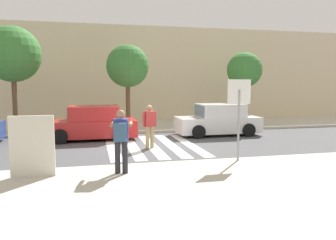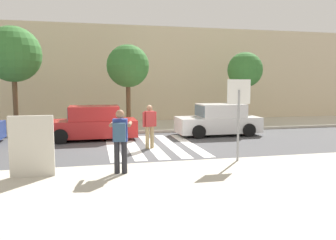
{
  "view_description": "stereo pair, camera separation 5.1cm",
  "coord_description": "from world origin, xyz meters",
  "views": [
    {
      "loc": [
        -2.35,
        -12.93,
        2.55
      ],
      "look_at": [
        0.6,
        -0.2,
        1.1
      ],
      "focal_mm": 35.0,
      "sensor_mm": 36.0,
      "label": 1
    },
    {
      "loc": [
        -2.3,
        -12.94,
        2.55
      ],
      "look_at": [
        0.6,
        -0.2,
        1.1
      ],
      "focal_mm": 35.0,
      "sensor_mm": 36.0,
      "label": 2
    }
  ],
  "objects": [
    {
      "name": "photographer_with_backpack",
      "position": [
        -1.63,
        -4.26,
        1.17
      ],
      "size": [
        0.67,
        0.9,
        1.72
      ],
      "color": "#232328",
      "rests_on": "sidewalk_near"
    },
    {
      "name": "crosswalk_stripe_2",
      "position": [
        0.0,
        0.2,
        0.0
      ],
      "size": [
        0.44,
        5.2,
        0.01
      ],
      "primitive_type": "cube",
      "color": "silver",
      "rests_on": "ground"
    },
    {
      "name": "parked_car_white",
      "position": [
        3.76,
        2.3,
        0.73
      ],
      "size": [
        4.1,
        1.92,
        1.55
      ],
      "color": "white",
      "rests_on": "ground"
    },
    {
      "name": "crosswalk_stripe_4",
      "position": [
        1.6,
        0.2,
        0.0
      ],
      "size": [
        0.44,
        5.2,
        0.01
      ],
      "primitive_type": "cube",
      "color": "silver",
      "rests_on": "ground"
    },
    {
      "name": "stop_sign",
      "position": [
        2.08,
        -3.55,
        1.99
      ],
      "size": [
        0.76,
        0.08,
        2.55
      ],
      "color": "gray",
      "rests_on": "sidewalk_near"
    },
    {
      "name": "pedestrian_crossing",
      "position": [
        -0.17,
        -0.33,
        0.97
      ],
      "size": [
        0.57,
        0.31,
        1.72
      ],
      "color": "tan",
      "rests_on": "ground"
    },
    {
      "name": "street_tree_west",
      "position": [
        -6.03,
        4.28,
        3.94
      ],
      "size": [
        2.67,
        2.67,
        5.16
      ],
      "color": "brown",
      "rests_on": "sidewalk_far"
    },
    {
      "name": "street_tree_center",
      "position": [
        -0.5,
        4.46,
        3.45
      ],
      "size": [
        2.23,
        2.23,
        4.45
      ],
      "color": "brown",
      "rests_on": "sidewalk_far"
    },
    {
      "name": "sidewalk_near",
      "position": [
        0.0,
        -6.2,
        0.07
      ],
      "size": [
        60.0,
        6.0,
        0.14
      ],
      "primitive_type": "cube",
      "color": "beige",
      "rests_on": "ground"
    },
    {
      "name": "building_facade_far",
      "position": [
        0.0,
        10.4,
        3.14
      ],
      "size": [
        56.0,
        4.0,
        6.28
      ],
      "primitive_type": "cube",
      "color": "beige",
      "rests_on": "ground"
    },
    {
      "name": "street_tree_east",
      "position": [
        6.5,
        5.15,
        3.34
      ],
      "size": [
        2.07,
        2.07,
        4.27
      ],
      "color": "brown",
      "rests_on": "sidewalk_far"
    },
    {
      "name": "crosswalk_stripe_0",
      "position": [
        -1.6,
        0.2,
        0.0
      ],
      "size": [
        0.44,
        5.2,
        0.01
      ],
      "primitive_type": "cube",
      "color": "silver",
      "rests_on": "ground"
    },
    {
      "name": "ground_plane",
      "position": [
        0.0,
        0.0,
        0.0
      ],
      "size": [
        120.0,
        120.0,
        0.0
      ],
      "primitive_type": "plane",
      "color": "#4C4C4F"
    },
    {
      "name": "crosswalk_stripe_1",
      "position": [
        -0.8,
        0.2,
        0.0
      ],
      "size": [
        0.44,
        5.2,
        0.01
      ],
      "primitive_type": "cube",
      "color": "silver",
      "rests_on": "ground"
    },
    {
      "name": "advertising_board",
      "position": [
        -3.89,
        -4.03,
        0.94
      ],
      "size": [
        1.1,
        0.11,
        1.6
      ],
      "color": "beige",
      "rests_on": "sidewalk_near"
    },
    {
      "name": "sidewalk_far",
      "position": [
        0.0,
        6.0,
        0.07
      ],
      "size": [
        60.0,
        4.8,
        0.14
      ],
      "primitive_type": "cube",
      "color": "beige",
      "rests_on": "ground"
    },
    {
      "name": "parked_car_red",
      "position": [
        -2.4,
        2.3,
        0.73
      ],
      "size": [
        4.1,
        1.92,
        1.55
      ],
      "color": "red",
      "rests_on": "ground"
    },
    {
      "name": "crosswalk_stripe_3",
      "position": [
        0.8,
        0.2,
        0.0
      ],
      "size": [
        0.44,
        5.2,
        0.01
      ],
      "primitive_type": "cube",
      "color": "silver",
      "rests_on": "ground"
    }
  ]
}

